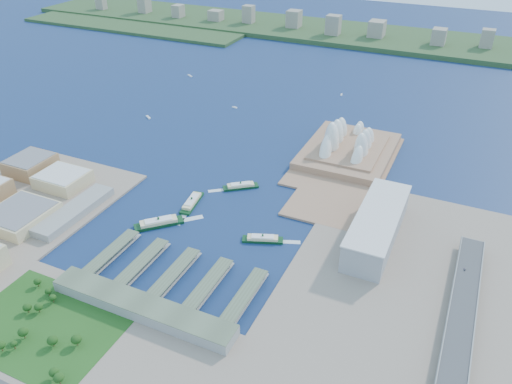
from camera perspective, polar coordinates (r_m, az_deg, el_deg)
The scene contains 22 objects.
ground at distance 608.31m, azimuth -6.50°, elevation -4.99°, with size 3000.00×3000.00×0.00m, color #0E2341.
south_land at distance 490.52m, azimuth -19.63°, elevation -18.05°, with size 720.00×180.00×3.00m, color gray.
east_land at distance 510.55m, azimuth 15.05°, elevation -14.58°, with size 240.00×500.00×3.00m, color gray.
peninsula at distance 777.55m, azimuth 10.25°, elevation 3.61°, with size 135.00×220.00×3.00m, color #9A7054.
far_shore at distance 1459.76m, azimuth 14.18°, elevation 16.75°, with size 2200.00×260.00×12.00m, color #2D4926.
opera_house at distance 782.01m, azimuth 10.69°, elevation 6.24°, with size 134.00×180.00×58.00m, color white, non-canonical shape.
toaster_building at distance 601.89m, azimuth 13.67°, elevation -3.84°, with size 45.00×155.00×35.00m, color gray.
expressway at distance 498.81m, azimuth 21.90°, elevation -16.33°, with size 26.00×340.00×11.85m, color gray, non-canonical shape.
ferry_wharves at distance 550.91m, azimuth -9.24°, elevation -9.18°, with size 184.00×90.00×9.30m, color #4F5C45, non-canonical shape.
terminal_building at distance 513.07m, azimuth -12.89°, elevation -12.74°, with size 200.00×28.00×12.00m, color gray.
park at distance 526.98m, azimuth -23.29°, elevation -13.29°, with size 150.00×110.00×16.00m, color #194714, non-canonical shape.
far_skyline at distance 1432.81m, azimuth 14.18°, elevation 17.87°, with size 1900.00×140.00×55.00m, color gray, non-canonical shape.
ferry_a at distance 664.62m, azimuth -7.35°, elevation -1.00°, with size 13.80×54.23×10.25m, color #0D3718, non-canonical shape.
ferry_b at distance 695.08m, azimuth -1.76°, elevation 0.82°, with size 12.60×49.51×9.36m, color #0D3718, non-canonical shape.
ferry_c at distance 630.73m, azimuth -11.07°, elevation -3.30°, with size 15.46×60.72×11.48m, color #0D3718, non-canonical shape.
ferry_d at distance 593.84m, azimuth 0.77°, elevation -5.24°, with size 12.36×48.57×9.18m, color #0D3718, non-canonical shape.
boat_a at distance 935.76m, azimuth -12.21°, elevation 8.38°, with size 3.84×15.38×2.97m, color white, non-canonical shape.
boat_b at distance 959.38m, azimuth -2.46°, elevation 9.66°, with size 3.30×9.44×2.55m, color white, non-canonical shape.
boat_c at distance 869.80m, azimuth 15.76°, elevation 6.03°, with size 3.55×12.16×2.73m, color white, non-canonical shape.
boat_d at distance 1140.16m, azimuth -7.57°, elevation 13.06°, with size 3.54×16.20×2.73m, color white, non-canonical shape.
boat_e at distance 1035.22m, azimuth 9.73°, elevation 10.92°, with size 3.21×10.10×2.48m, color white, non-canonical shape.
car_c at distance 576.73m, azimuth 22.75°, elevation -8.13°, with size 1.75×4.31×1.25m, color slate.
Camera 1 is at (265.29, -410.59, 362.05)m, focal length 35.00 mm.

